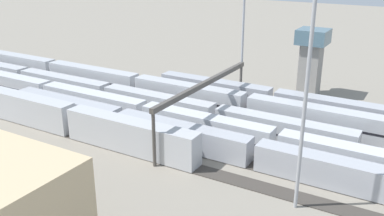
{
  "coord_description": "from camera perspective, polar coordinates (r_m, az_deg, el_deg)",
  "views": [
    {
      "loc": [
        -40.64,
        58.92,
        28.82
      ],
      "look_at": [
        -4.5,
        -2.86,
        2.5
      ],
      "focal_mm": 40.12,
      "sensor_mm": 36.0,
      "label": 1
    }
  ],
  "objects": [
    {
      "name": "light_mast_2",
      "position": [
        81.01,
        6.95,
        13.85
      ],
      "size": [
        2.8,
        0.7,
        32.27
      ],
      "color": "#9EA0A5",
      "rests_on": "ground_plane"
    },
    {
      "name": "train_on_track_0",
      "position": [
        77.1,
        19.14,
        -0.87
      ],
      "size": [
        71.4,
        3.06,
        5.0
      ],
      "color": "#A8AAB2",
      "rests_on": "ground_plane"
    },
    {
      "name": "track_bed_5",
      "position": [
        68.07,
        -9.89,
        -5.12
      ],
      "size": [
        140.0,
        2.8,
        0.12
      ],
      "primitive_type": "cube",
      "color": "#3D3833",
      "rests_on": "ground_plane"
    },
    {
      "name": "track_bed_1",
      "position": [
        83.01,
        -1.06,
        -0.08
      ],
      "size": [
        140.0,
        2.8,
        0.12
      ],
      "primitive_type": "cube",
      "color": "#3D3833",
      "rests_on": "ground_plane"
    },
    {
      "name": "ground_plane",
      "position": [
        77.16,
        -3.96,
        -1.79
      ],
      "size": [
        400.0,
        400.0,
        0.0
      ],
      "primitive_type": "plane",
      "color": "gray"
    },
    {
      "name": "train_on_track_2",
      "position": [
        86.96,
        -11.16,
        1.84
      ],
      "size": [
        95.6,
        3.06,
        3.8
      ],
      "color": "#B7BABF",
      "rests_on": "ground_plane"
    },
    {
      "name": "track_bed_3",
      "position": [
        75.25,
        -5.03,
        -2.36
      ],
      "size": [
        140.0,
        2.8,
        0.12
      ],
      "primitive_type": "cube",
      "color": "#3D3833",
      "rests_on": "ground_plane"
    },
    {
      "name": "track_bed_0",
      "position": [
        87.06,
        0.65,
        0.9
      ],
      "size": [
        140.0,
        2.8,
        0.12
      ],
      "primitive_type": "cube",
      "color": "#4C443D",
      "rests_on": "ground_plane"
    },
    {
      "name": "train_on_track_5",
      "position": [
        81.8,
        -21.6,
        0.04
      ],
      "size": [
        71.4,
        3.0,
        5.0
      ],
      "color": "#B7BABF",
      "rests_on": "ground_plane"
    },
    {
      "name": "control_tower",
      "position": [
        92.1,
        15.56,
        6.49
      ],
      "size": [
        6.0,
        6.0,
        13.99
      ],
      "color": "gray",
      "rests_on": "ground_plane"
    },
    {
      "name": "train_on_track_3",
      "position": [
        76.85,
        -7.6,
        -0.39
      ],
      "size": [
        139.0,
        3.06,
        4.4
      ],
      "color": "black",
      "rests_on": "ground_plane"
    },
    {
      "name": "train_on_track_4",
      "position": [
        61.77,
        7.01,
        -5.61
      ],
      "size": [
        90.6,
        3.0,
        4.4
      ],
      "color": "#285193",
      "rests_on": "ground_plane"
    },
    {
      "name": "light_mast_1",
      "position": [
        47.16,
        15.24,
        5.31
      ],
      "size": [
        2.8,
        0.7,
        27.11
      ],
      "color": "#9EA0A5",
      "rests_on": "ground_plane"
    },
    {
      "name": "signal_gantry",
      "position": [
        70.37,
        1.68,
        2.59
      ],
      "size": [
        0.7,
        30.0,
        8.8
      ],
      "color": "#4C4742",
      "rests_on": "ground_plane"
    },
    {
      "name": "train_on_track_1",
      "position": [
        81.7,
        -0.52,
        1.49
      ],
      "size": [
        119.8,
        3.06,
        5.0
      ],
      "color": "#B7BABF",
      "rests_on": "ground_plane"
    },
    {
      "name": "track_bed_2",
      "position": [
        79.06,
        -2.95,
        -1.17
      ],
      "size": [
        140.0,
        2.8,
        0.12
      ],
      "primitive_type": "cube",
      "color": "#4C443D",
      "rests_on": "ground_plane"
    },
    {
      "name": "track_bed_4",
      "position": [
        71.57,
        -7.33,
        -3.68
      ],
      "size": [
        140.0,
        2.8,
        0.12
      ],
      "primitive_type": "cube",
      "color": "#3D3833",
      "rests_on": "ground_plane"
    }
  ]
}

